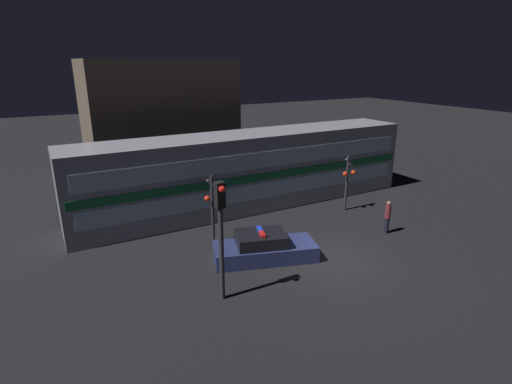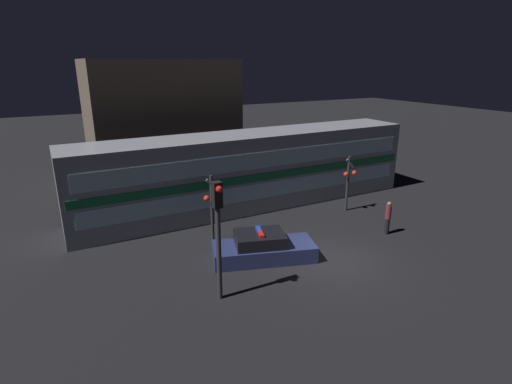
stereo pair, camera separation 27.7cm
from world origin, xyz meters
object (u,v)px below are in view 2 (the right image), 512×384
police_car (263,248)px  pedestrian (388,217)px  crossing_signal_near (349,180)px  train (250,170)px  traffic_light_corner (218,227)px

police_car → pedestrian: (6.73, -0.59, 0.36)m
crossing_signal_near → train: bearing=142.9°
train → crossing_signal_near: train is taller
crossing_signal_near → traffic_light_corner: 11.08m
traffic_light_corner → crossing_signal_near: bearing=25.7°
pedestrian → traffic_light_corner: 9.84m
train → police_car: size_ratio=4.30×
police_car → traffic_light_corner: bearing=-128.3°
pedestrian → train: bearing=120.8°
train → police_car: train is taller
police_car → traffic_light_corner: 4.11m
train → traffic_light_corner: traffic_light_corner is taller
police_car → train: bearing=84.5°
traffic_light_corner → police_car: bearing=34.1°
pedestrian → crossing_signal_near: 3.62m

